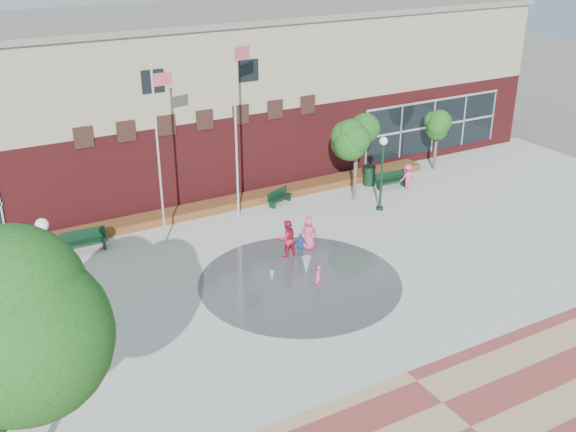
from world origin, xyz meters
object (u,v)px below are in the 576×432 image
bench_left (85,245)px  child_splash (318,277)px  flagpole_left (159,147)px  trash_can (369,176)px  flagpole_right (236,121)px

bench_left → child_splash: bearing=-44.8°
flagpole_left → bench_left: flagpole_left is taller
bench_left → trash_can: (16.03, 0.50, 0.25)m
trash_can → child_splash: 12.03m
flagpole_left → trash_can: size_ratio=7.32×
flagpole_right → trash_can: size_ratio=7.88×
flagpole_left → bench_left: size_ratio=4.06×
flagpole_left → child_splash: size_ratio=8.10×
child_splash → flagpole_left: bearing=-84.8°
flagpole_right → child_splash: (-0.33, -8.02, -4.47)m
flagpole_right → bench_left: size_ratio=4.37×
flagpole_left → trash_can: flagpole_left is taller
flagpole_left → flagpole_right: 4.35m
flagpole_left → child_splash: bearing=-66.5°
flagpole_right → child_splash: flagpole_right is taller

